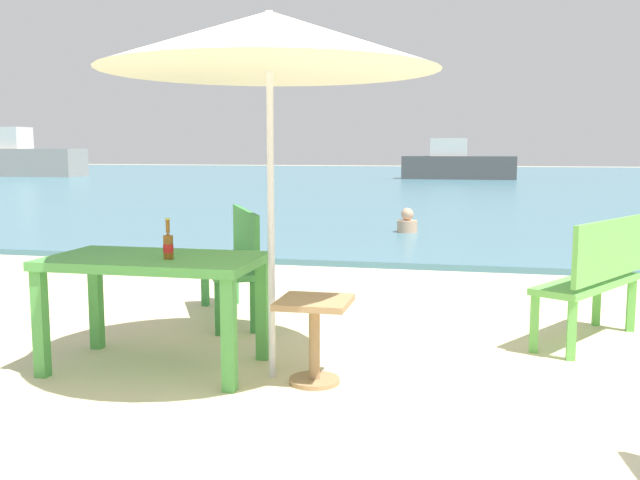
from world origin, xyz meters
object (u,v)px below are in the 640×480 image
object	(u,v)px
patio_umbrella	(269,42)
swimmer_person	(407,223)
boat_tanker	(457,164)
boat_ferry	(16,159)
side_table_wood	(314,328)
bench_green_right	(596,273)
beer_bottle_amber	(168,245)
picnic_table_green	(155,273)
bench_green_left	(235,257)

from	to	relation	value
patio_umbrella	swimmer_person	bearing A→B (deg)	89.05
patio_umbrella	boat_tanker	size ratio (longest dim) A/B	0.44
boat_ferry	swimmer_person	bearing A→B (deg)	-42.81
side_table_wood	boat_tanker	size ratio (longest dim) A/B	0.10
swimmer_person	boat_ferry	size ratio (longest dim) A/B	0.06
side_table_wood	swimmer_person	size ratio (longest dim) A/B	1.32
boat_tanker	bench_green_right	bearing A→B (deg)	-86.19
swimmer_person	bench_green_right	bearing A→B (deg)	-72.00
swimmer_person	boat_tanker	distance (m)	21.95
side_table_wood	boat_ferry	bearing A→B (deg)	128.42
beer_bottle_amber	patio_umbrella	world-z (taller)	patio_umbrella
patio_umbrella	picnic_table_green	bearing A→B (deg)	179.02
picnic_table_green	swimmer_person	size ratio (longest dim) A/B	3.41
beer_bottle_amber	patio_umbrella	xyz separation A→B (m)	(0.67, 0.07, 1.26)
side_table_wood	bench_green_left	distance (m)	1.88
swimmer_person	boat_ferry	world-z (taller)	boat_ferry
side_table_wood	boat_ferry	world-z (taller)	boat_ferry
picnic_table_green	bench_green_left	distance (m)	1.47
beer_bottle_amber	bench_green_right	world-z (taller)	beer_bottle_amber
bench_green_right	swimmer_person	xyz separation A→B (m)	(-2.03, 6.26, -0.30)
side_table_wood	bench_green_left	size ratio (longest dim) A/B	0.44
boat_ferry	beer_bottle_amber	bearing A→B (deg)	-52.81
picnic_table_green	bench_green_left	bearing A→B (deg)	88.24
bench_green_right	boat_tanker	world-z (taller)	boat_tanker
boat_ferry	boat_tanker	bearing A→B (deg)	3.53
boat_tanker	bench_green_left	bearing A→B (deg)	-92.15
patio_umbrella	side_table_wood	distance (m)	1.79
patio_umbrella	bench_green_right	bearing A→B (deg)	31.20
side_table_wood	boat_ferry	size ratio (longest dim) A/B	0.08
beer_bottle_amber	boat_tanker	bearing A→B (deg)	88.15
bench_green_left	beer_bottle_amber	bearing A→B (deg)	-86.46
picnic_table_green	boat_ferry	bearing A→B (deg)	127.09
bench_green_right	swimmer_person	world-z (taller)	bench_green_right
boat_tanker	boat_ferry	size ratio (longest dim) A/B	0.75
picnic_table_green	boat_ferry	distance (m)	35.25
bench_green_left	boat_tanker	world-z (taller)	boat_tanker
bench_green_left	picnic_table_green	bearing A→B (deg)	-91.76
side_table_wood	boat_tanker	xyz separation A→B (m)	(-0.01, 29.57, 0.41)
bench_green_left	bench_green_right	distance (m)	2.93
boat_tanker	boat_ferry	bearing A→B (deg)	-176.47
patio_umbrella	bench_green_left	xyz separation A→B (m)	(-0.77, 1.48, -1.58)
swimmer_person	boat_tanker	bearing A→B (deg)	89.59
beer_bottle_amber	swimmer_person	distance (m)	7.70
picnic_table_green	bench_green_left	world-z (taller)	bench_green_left
boat_tanker	boat_ferry	distance (m)	22.40
side_table_wood	bench_green_left	xyz separation A→B (m)	(-1.06, 1.54, 0.19)
bench_green_left	swimmer_person	xyz separation A→B (m)	(0.89, 6.09, -0.30)
beer_bottle_amber	patio_umbrella	distance (m)	1.43
patio_umbrella	bench_green_left	world-z (taller)	patio_umbrella
boat_tanker	swimmer_person	bearing A→B (deg)	-90.41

